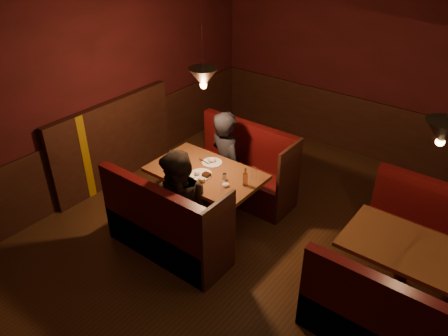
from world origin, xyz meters
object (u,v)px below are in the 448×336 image
Objects in this scene: diner_a at (226,147)px; diner_b at (180,194)px; second_table at (405,260)px; second_bench_near at (377,325)px; main_bench_far at (244,174)px; second_bench_far at (425,238)px; main_bench_near at (165,232)px; main_table at (207,183)px.

diner_b is at bearing 122.52° from diner_a.
diner_a is 1.00× the size of diner_b.
second_table is 0.82m from second_bench_near.
main_bench_far is 0.60m from diner_a.
diner_a is (-2.67, -0.43, 0.54)m from second_bench_far.
diner_a reaches higher than second_bench_near.
diner_a is (-0.12, -0.27, 0.52)m from main_bench_far.
main_table is at bearing 91.14° from main_bench_near.
diner_a is (-2.64, 0.36, 0.32)m from second_table.
second_bench_far is (0.03, 0.79, -0.22)m from second_table.
main_table is 0.84× the size of diner_a.
second_bench_far is 1.00× the size of second_bench_near.
main_table is 0.63m from diner_a.
main_bench_near is 1.11× the size of second_bench_far.
main_bench_far reaches higher than second_bench_far.
main_bench_near is 1.23× the size of second_table.
second_bench_far is at bearing 3.52° from main_bench_far.
diner_a is at bearing -114.47° from main_bench_far.
second_table is (2.52, 1.04, 0.20)m from main_bench_near.
second_table is at bearing -167.03° from diner_a.
main_bench_far is 0.92× the size of diner_a.
diner_b is (-2.41, -0.08, 0.54)m from second_bench_near.
main_bench_far reaches higher than second_bench_near.
main_table is at bearing 88.92° from diner_b.
main_table is at bearing -158.91° from second_bench_far.
diner_a is at bearing 88.01° from diner_b.
second_bench_near is 2.47m from diner_b.
diner_a is at bearing -170.92° from second_bench_far.
main_bench_far is 1.59m from diner_b.
second_table is at bearing 6.14° from diner_b.
main_bench_near is at bearing -174.40° from second_bench_near.
main_bench_far is at bearing 165.95° from second_table.
diner_a reaches higher than main_bench_far.
main_table is 0.87m from main_bench_near.
second_bench_near is at bearing -11.93° from diner_b.
main_bench_far is at bearing 81.29° from diner_b.
second_table is 0.90× the size of second_bench_far.
main_bench_far is 1.66m from main_bench_near.
diner_b reaches higher than main_table.
second_bench_near is at bearing -87.80° from second_table.
diner_a reaches higher than second_bench_far.
main_table reaches higher than second_table.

